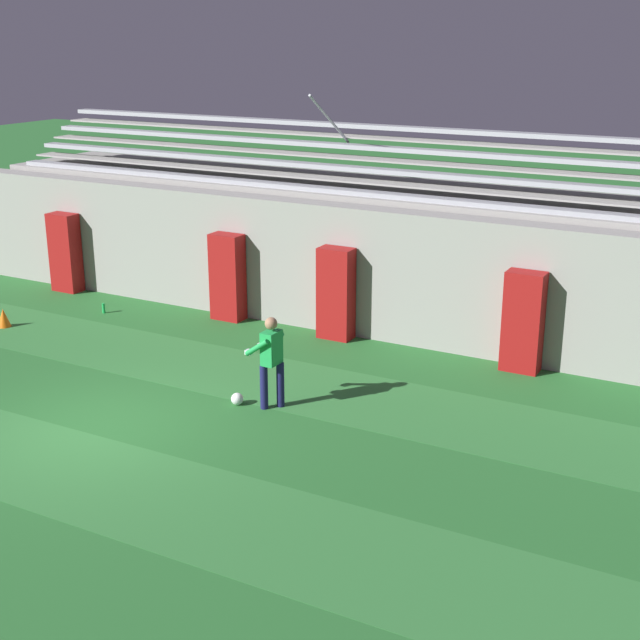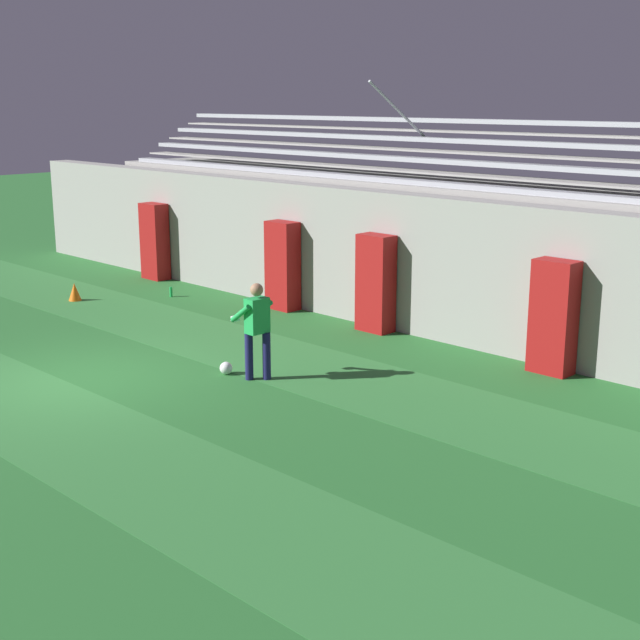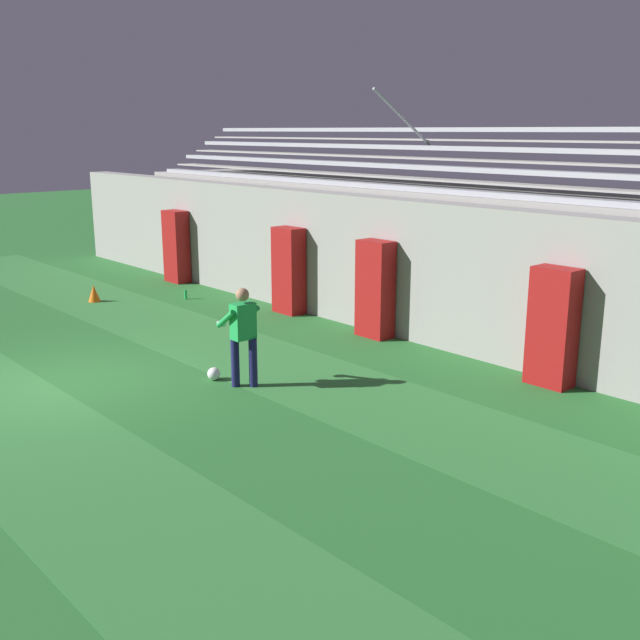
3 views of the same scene
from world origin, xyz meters
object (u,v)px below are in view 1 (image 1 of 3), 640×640
Objects in this scene: traffic_cone at (4,318)px; water_bottle at (104,308)px; padding_pillar_far_right at (523,322)px; goalkeeper at (271,356)px; padding_pillar_gate_left at (228,277)px; padding_pillar_gate_right at (336,294)px; soccer_ball at (237,399)px; padding_pillar_far_left at (65,253)px.

water_bottle is (1.28, 1.84, -0.09)m from traffic_cone.
padding_pillar_far_right is 1.19× the size of goalkeeper.
padding_pillar_gate_left is 1.00× the size of padding_pillar_far_right.
padding_pillar_gate_right reaches higher than traffic_cone.
padding_pillar_far_right is (4.07, 0.00, 0.00)m from padding_pillar_gate_right.
traffic_cone reaches higher than soccer_ball.
padding_pillar_gate_left is 8.29× the size of water_bottle.
padding_pillar_gate_right is at bearing 0.00° from padding_pillar_far_left.
padding_pillar_gate_left is 1.00× the size of padding_pillar_gate_right.
padding_pillar_far_left is at bearing 180.00° from padding_pillar_gate_right.
padding_pillar_gate_right and padding_pillar_far_right have the same top height.
water_bottle is at bearing -173.85° from padding_pillar_far_right.
padding_pillar_gate_left is 2.78m from padding_pillar_gate_right.
padding_pillar_gate_right is 9.05× the size of soccer_ball.
padding_pillar_gate_right and padding_pillar_far_left have the same top height.
padding_pillar_gate_left reaches higher than water_bottle.
soccer_ball is (-3.93, -4.06, -0.89)m from padding_pillar_far_right.
soccer_ball is at bearing -161.32° from goalkeeper.
padding_pillar_gate_left is at bearing 132.31° from goalkeeper.
soccer_ball is 6.49m from water_bottle.
padding_pillar_gate_left is 5.08m from traffic_cone.
padding_pillar_gate_left reaches higher than traffic_cone.
padding_pillar_far_right is at bearing 45.86° from soccer_ball.
traffic_cone is 1.75× the size of water_bottle.
soccer_ball is 7.12m from traffic_cone.
padding_pillar_gate_right is at bearing 100.70° from goalkeeper.
water_bottle is (2.10, -1.04, -0.88)m from padding_pillar_far_left.
padding_pillar_far_right reaches higher than soccer_ball.
padding_pillar_gate_left and padding_pillar_gate_right have the same top height.
padding_pillar_far_left is at bearing 180.00° from padding_pillar_far_right.
padding_pillar_gate_right is 7.51m from traffic_cone.
goalkeeper is (8.44, -3.85, -0.04)m from padding_pillar_far_left.
traffic_cone is at bearing -124.66° from water_bottle.
padding_pillar_far_right is 4.74× the size of traffic_cone.
padding_pillar_gate_right is at bearing 91.88° from soccer_ball.
padding_pillar_gate_left is 4.93m from padding_pillar_far_left.
soccer_ball is (-0.60, -0.20, -0.84)m from goalkeeper.
padding_pillar_far_right is 5.10m from goalkeeper.
padding_pillar_gate_right reaches higher than soccer_ball.
padding_pillar_far_left is 1.19× the size of goalkeeper.
traffic_cone is at bearing -165.23° from padding_pillar_far_right.
padding_pillar_gate_left is at bearing 180.00° from padding_pillar_gate_right.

